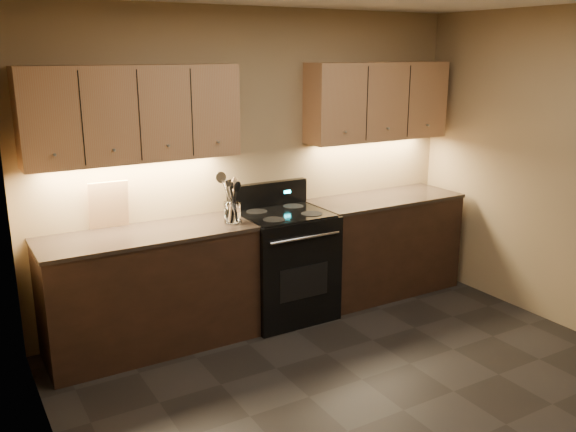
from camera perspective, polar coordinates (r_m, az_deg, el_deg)
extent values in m
plane|color=black|center=(4.20, 10.78, -17.42)|extent=(4.00, 4.00, 0.00)
cube|color=#99815A|center=(5.29, -2.91, 4.85)|extent=(4.00, 0.04, 2.60)
cube|color=#99815A|center=(2.80, -20.41, -5.46)|extent=(0.04, 4.00, 2.60)
cube|color=black|center=(4.85, -12.75, -6.95)|extent=(1.60, 0.60, 0.90)
cube|color=#372B23|center=(4.70, -13.08, -1.68)|extent=(1.62, 0.62, 0.03)
cube|color=black|center=(5.89, 8.82, -2.77)|extent=(1.44, 0.60, 0.90)
cube|color=#372B23|center=(5.76, 9.00, 1.63)|extent=(1.46, 0.62, 0.03)
cube|color=black|center=(5.27, -0.36, -4.64)|extent=(0.76, 0.65, 0.92)
cube|color=black|center=(5.13, -0.37, 0.25)|extent=(0.70, 0.60, 0.01)
cube|color=black|center=(5.34, -1.91, 2.02)|extent=(0.76, 0.07, 0.22)
cube|color=#19E5F2|center=(5.40, -0.05, 2.28)|extent=(0.06, 0.00, 0.03)
cylinder|color=silver|center=(4.88, 1.64, -2.05)|extent=(0.65, 0.02, 0.02)
cube|color=black|center=(5.02, 1.53, -6.22)|extent=(0.46, 0.00, 0.28)
cylinder|color=black|center=(4.91, -1.31, -0.33)|extent=(0.18, 0.18, 0.00)
cylinder|color=black|center=(5.09, 2.23, 0.22)|extent=(0.18, 0.18, 0.00)
cylinder|color=black|center=(5.17, -2.93, 0.43)|extent=(0.18, 0.18, 0.00)
cylinder|color=black|center=(5.34, 0.49, 0.93)|extent=(0.18, 0.18, 0.00)
cube|color=#A67F53|center=(4.67, -14.30, 9.25)|extent=(1.60, 0.30, 0.70)
cube|color=#A67F53|center=(5.74, 8.41, 10.56)|extent=(1.44, 0.30, 0.70)
cube|color=#B2B5BA|center=(4.87, -16.52, 1.17)|extent=(0.08, 0.01, 0.12)
cylinder|color=white|center=(4.84, -5.22, 0.37)|extent=(0.17, 0.17, 0.17)
cylinder|color=white|center=(4.86, -5.20, -0.49)|extent=(0.13, 0.13, 0.02)
cube|color=tan|center=(4.83, -16.43, 1.01)|extent=(0.30, 0.10, 0.37)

